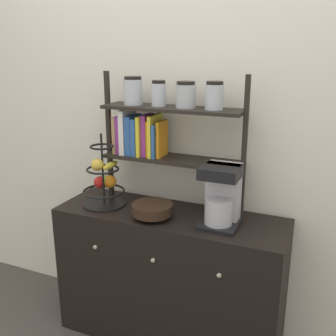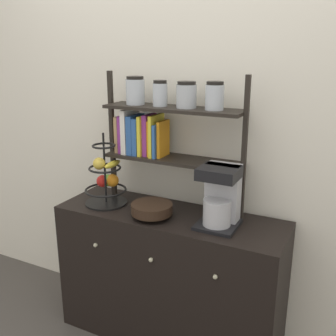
% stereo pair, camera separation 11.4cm
% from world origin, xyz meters
% --- Properties ---
extents(wall_back, '(7.00, 0.05, 2.60)m').
position_xyz_m(wall_back, '(0.00, 0.46, 1.30)').
color(wall_back, silver).
rests_on(wall_back, ground_plane).
extents(sideboard, '(1.28, 0.43, 0.79)m').
position_xyz_m(sideboard, '(0.00, 0.21, 0.40)').
color(sideboard, black).
rests_on(sideboard, ground_plane).
extents(coffee_maker, '(0.20, 0.22, 0.32)m').
position_xyz_m(coffee_maker, '(0.29, 0.20, 0.95)').
color(coffee_maker, black).
rests_on(coffee_maker, sideboard).
extents(fruit_stand, '(0.24, 0.24, 0.42)m').
position_xyz_m(fruit_stand, '(-0.41, 0.20, 0.93)').
color(fruit_stand, black).
rests_on(fruit_stand, sideboard).
extents(wooden_bowl, '(0.22, 0.22, 0.08)m').
position_xyz_m(wooden_bowl, '(-0.07, 0.13, 0.84)').
color(wooden_bowl, black).
rests_on(wooden_bowl, sideboard).
extents(shelf_hutch, '(0.82, 0.20, 0.75)m').
position_xyz_m(shelf_hutch, '(-0.11, 0.30, 1.26)').
color(shelf_hutch, black).
rests_on(shelf_hutch, sideboard).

